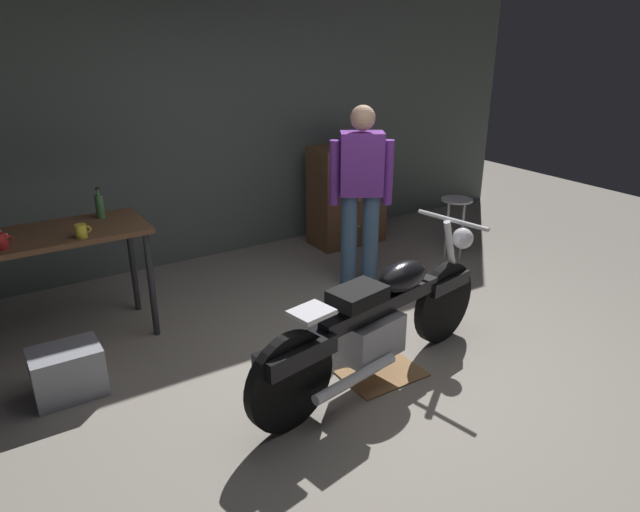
{
  "coord_description": "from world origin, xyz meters",
  "views": [
    {
      "loc": [
        -2.22,
        -2.79,
        2.29
      ],
      "look_at": [
        -0.01,
        0.7,
        0.65
      ],
      "focal_mm": 32.49,
      "sensor_mm": 36.0,
      "label": 1
    }
  ],
  "objects_px": {
    "mug_red_diner": "(2,241)",
    "bottle": "(100,206)",
    "person_standing": "(361,190)",
    "wooden_dresser": "(347,195)",
    "storage_bin": "(68,372)",
    "motorcycle": "(379,320)",
    "shop_stool": "(456,212)",
    "mug_yellow_tall": "(81,231)"
  },
  "relations": [
    {
      "from": "wooden_dresser",
      "to": "mug_red_diner",
      "type": "distance_m",
      "value": 3.57
    },
    {
      "from": "wooden_dresser",
      "to": "shop_stool",
      "type": "bearing_deg",
      "value": -54.96
    },
    {
      "from": "mug_red_diner",
      "to": "person_standing",
      "type": "bearing_deg",
      "value": -2.6
    },
    {
      "from": "storage_bin",
      "to": "mug_yellow_tall",
      "type": "bearing_deg",
      "value": 59.29
    },
    {
      "from": "mug_yellow_tall",
      "to": "mug_red_diner",
      "type": "height_order",
      "value": "mug_red_diner"
    },
    {
      "from": "wooden_dresser",
      "to": "mug_red_diner",
      "type": "relative_size",
      "value": 9.83
    },
    {
      "from": "mug_red_diner",
      "to": "bottle",
      "type": "xyz_separation_m",
      "value": [
        0.72,
        0.36,
        0.04
      ]
    },
    {
      "from": "wooden_dresser",
      "to": "mug_yellow_tall",
      "type": "distance_m",
      "value": 3.11
    },
    {
      "from": "shop_stool",
      "to": "mug_red_diner",
      "type": "bearing_deg",
      "value": 178.59
    },
    {
      "from": "motorcycle",
      "to": "bottle",
      "type": "height_order",
      "value": "bottle"
    },
    {
      "from": "person_standing",
      "to": "mug_yellow_tall",
      "type": "relative_size",
      "value": 15.06
    },
    {
      "from": "mug_yellow_tall",
      "to": "mug_red_diner",
      "type": "distance_m",
      "value": 0.5
    },
    {
      "from": "shop_stool",
      "to": "storage_bin",
      "type": "bearing_deg",
      "value": -173.44
    },
    {
      "from": "motorcycle",
      "to": "person_standing",
      "type": "relative_size",
      "value": 1.3
    },
    {
      "from": "shop_stool",
      "to": "storage_bin",
      "type": "height_order",
      "value": "shop_stool"
    },
    {
      "from": "motorcycle",
      "to": "bottle",
      "type": "relative_size",
      "value": 8.98
    },
    {
      "from": "mug_yellow_tall",
      "to": "bottle",
      "type": "relative_size",
      "value": 0.46
    },
    {
      "from": "storage_bin",
      "to": "mug_red_diner",
      "type": "bearing_deg",
      "value": 109.26
    },
    {
      "from": "person_standing",
      "to": "shop_stool",
      "type": "height_order",
      "value": "person_standing"
    },
    {
      "from": "shop_stool",
      "to": "wooden_dresser",
      "type": "height_order",
      "value": "wooden_dresser"
    },
    {
      "from": "motorcycle",
      "to": "storage_bin",
      "type": "distance_m",
      "value": 2.1
    },
    {
      "from": "motorcycle",
      "to": "bottle",
      "type": "distance_m",
      "value": 2.34
    },
    {
      "from": "mug_red_diner",
      "to": "storage_bin",
      "type": "bearing_deg",
      "value": -70.74
    },
    {
      "from": "person_standing",
      "to": "shop_stool",
      "type": "xyz_separation_m",
      "value": [
        1.25,
        0.03,
        -0.43
      ]
    },
    {
      "from": "wooden_dresser",
      "to": "mug_red_diner",
      "type": "bearing_deg",
      "value": -165.54
    },
    {
      "from": "person_standing",
      "to": "mug_yellow_tall",
      "type": "distance_m",
      "value": 2.38
    },
    {
      "from": "motorcycle",
      "to": "wooden_dresser",
      "type": "relative_size",
      "value": 1.97
    },
    {
      "from": "mug_red_diner",
      "to": "bottle",
      "type": "relative_size",
      "value": 0.46
    },
    {
      "from": "person_standing",
      "to": "wooden_dresser",
      "type": "relative_size",
      "value": 1.52
    },
    {
      "from": "motorcycle",
      "to": "wooden_dresser",
      "type": "distance_m",
      "value": 2.75
    },
    {
      "from": "storage_bin",
      "to": "mug_yellow_tall",
      "type": "distance_m",
      "value": 0.98
    },
    {
      "from": "person_standing",
      "to": "mug_yellow_tall",
      "type": "bearing_deg",
      "value": 28.67
    },
    {
      "from": "shop_stool",
      "to": "mug_yellow_tall",
      "type": "distance_m",
      "value": 3.66
    },
    {
      "from": "bottle",
      "to": "mug_red_diner",
      "type": "bearing_deg",
      "value": -153.62
    },
    {
      "from": "shop_stool",
      "to": "mug_yellow_tall",
      "type": "relative_size",
      "value": 5.77
    },
    {
      "from": "wooden_dresser",
      "to": "storage_bin",
      "type": "relative_size",
      "value": 2.5
    },
    {
      "from": "shop_stool",
      "to": "mug_yellow_tall",
      "type": "height_order",
      "value": "mug_yellow_tall"
    },
    {
      "from": "motorcycle",
      "to": "bottle",
      "type": "xyz_separation_m",
      "value": [
        -1.33,
        1.84,
        0.55
      ]
    },
    {
      "from": "storage_bin",
      "to": "mug_red_diner",
      "type": "distance_m",
      "value": 0.98
    },
    {
      "from": "person_standing",
      "to": "mug_red_diner",
      "type": "relative_size",
      "value": 14.92
    },
    {
      "from": "wooden_dresser",
      "to": "bottle",
      "type": "relative_size",
      "value": 4.56
    },
    {
      "from": "motorcycle",
      "to": "person_standing",
      "type": "xyz_separation_m",
      "value": [
        0.82,
        1.35,
        0.48
      ]
    }
  ]
}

